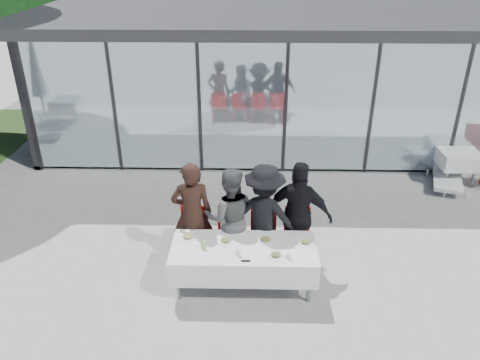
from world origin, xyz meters
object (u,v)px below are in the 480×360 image
Objects in this scene: diner_b at (230,217)px; lounger at (448,173)px; diner_chair_b at (230,232)px; plate_b at (226,241)px; plate_d at (306,242)px; diner_d at (299,215)px; diner_chair_a at (194,231)px; diner_chair_d at (297,232)px; dining_table at (244,258)px; spare_table_right at (458,158)px; plate_extra at (276,255)px; folded_eyeglasses at (246,261)px; plate_a at (188,237)px; diner_a at (192,214)px; diner_chair_c at (263,232)px; plate_c at (266,240)px; diner_c at (264,216)px; juice_bottle at (204,245)px.

lounger is (4.85, 3.05, -0.62)m from diner_b.
diner_chair_b is (-0.00, 0.09, -0.35)m from diner_b.
plate_d is (1.25, -0.01, 0.00)m from plate_b.
diner_chair_a is at bearing 14.28° from diner_d.
diner_d is 6.92× the size of plate_d.
plate_d is (0.07, -0.63, 0.24)m from diner_chair_d.
dining_table is 1.17m from diner_chair_d.
spare_table_right is (3.93, 3.11, 0.02)m from diner_chair_d.
plate_extra is (0.77, -0.36, 0.00)m from plate_b.
diner_chair_d is 1.42m from folded_eyeglasses.
plate_a is 1.10m from folded_eyeglasses.
diner_chair_b is 1.00× the size of diner_chair_d.
lounger is (5.47, 3.05, -0.67)m from diner_a.
diner_chair_c is 1.00× the size of diner_chair_d.
diner_a is 13.32× the size of folded_eyeglasses.
plate_b is at bearing 155.09° from plate_extra.
diner_a reaches higher than diner_b.
diner_c is at bearing 92.32° from plate_c.
juice_bottle is (-1.58, -0.17, 0.04)m from plate_d.
diner_chair_b is at bearing -179.16° from diner_a.
diner_chair_c is 0.90m from plate_b.
folded_eyeglasses is 0.16× the size of spare_table_right.
diner_a is at bearing -175.75° from diner_chair_c.
diner_chair_a is 0.63m from diner_chair_b.
diner_chair_a is 1.95m from plate_d.
diner_a is 1.02× the size of diner_c.
juice_bottle is (0.25, -0.80, 0.28)m from diner_chair_a.
dining_table is at bearing -140.18° from diner_chair_d.
plate_a is (-1.22, -0.53, 0.24)m from diner_chair_c.
plate_extra reaches higher than spare_table_right.
plate_c is 0.42m from plate_extra.
diner_b is 0.81m from juice_bottle.
diner_chair_c is 0.71m from diner_d.
folded_eyeglasses is (0.90, -1.11, 0.22)m from diner_chair_a.
diner_c is 0.57m from diner_d.
dining_table is at bearing 78.97° from diner_c.
dining_table is 1.20× the size of diner_d.
diner_chair_a reaches higher than plate_extra.
dining_table is 1.19m from diner_d.
dining_table is 1.16m from diner_a.
lounger is at bearing -145.97° from spare_table_right.
diner_b is 1.15m from plate_extra.
dining_table is at bearing -154.15° from plate_c.
diner_chair_b is 0.88m from plate_a.
diner_b is at bearing -90.00° from diner_chair_b.
dining_table is at bearing -72.21° from diner_chair_b.
dining_table is 2.32× the size of diner_chair_c.
plate_c is (0.35, 0.17, 0.24)m from dining_table.
diner_chair_b reaches higher than dining_table.
diner_b is 0.57m from diner_c.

